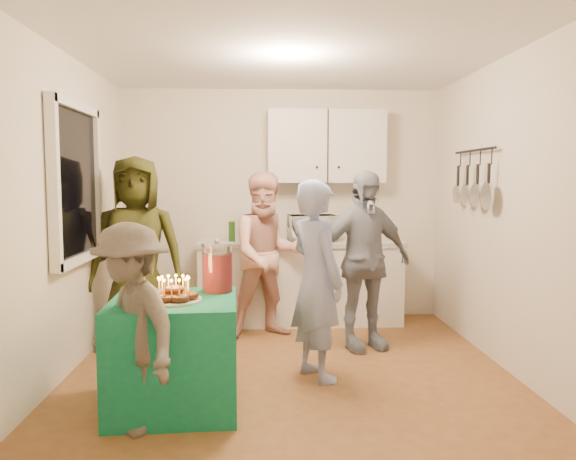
{
  "coord_description": "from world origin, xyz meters",
  "views": [
    {
      "loc": [
        -0.23,
        -4.43,
        1.57
      ],
      "look_at": [
        0.0,
        0.35,
        1.15
      ],
      "focal_mm": 35.0,
      "sensor_mm": 36.0,
      "label": 1
    }
  ],
  "objects_px": {
    "woman_back_right": "(363,260)",
    "counter": "(300,284)",
    "woman_back_center": "(268,255)",
    "party_table": "(175,353)",
    "man_birthday": "(317,280)",
    "punch_jar": "(217,269)",
    "child_near_left": "(131,328)",
    "microwave": "(312,228)",
    "woman_back_left": "(137,252)"
  },
  "relations": [
    {
      "from": "woman_back_right",
      "to": "counter",
      "type": "bearing_deg",
      "value": 99.07
    },
    {
      "from": "woman_back_right",
      "to": "woman_back_center",
      "type": "bearing_deg",
      "value": 133.85
    },
    {
      "from": "party_table",
      "to": "man_birthday",
      "type": "distance_m",
      "value": 1.24
    },
    {
      "from": "punch_jar",
      "to": "child_near_left",
      "type": "distance_m",
      "value": 0.83
    },
    {
      "from": "party_table",
      "to": "child_near_left",
      "type": "xyz_separation_m",
      "value": [
        -0.21,
        -0.37,
        0.28
      ]
    },
    {
      "from": "microwave",
      "to": "punch_jar",
      "type": "height_order",
      "value": "microwave"
    },
    {
      "from": "man_birthday",
      "to": "woman_back_left",
      "type": "relative_size",
      "value": 0.88
    },
    {
      "from": "punch_jar",
      "to": "man_birthday",
      "type": "xyz_separation_m",
      "value": [
        0.76,
        0.28,
        -0.14
      ]
    },
    {
      "from": "punch_jar",
      "to": "woman_back_right",
      "type": "xyz_separation_m",
      "value": [
        1.26,
        1.05,
        -0.1
      ]
    },
    {
      "from": "man_birthday",
      "to": "microwave",
      "type": "bearing_deg",
      "value": -31.85
    },
    {
      "from": "counter",
      "to": "man_birthday",
      "type": "xyz_separation_m",
      "value": [
        0.01,
        -1.77,
        0.36
      ]
    },
    {
      "from": "man_birthday",
      "to": "counter",
      "type": "bearing_deg",
      "value": -27.54
    },
    {
      "from": "woman_back_left",
      "to": "woman_back_center",
      "type": "relative_size",
      "value": 1.09
    },
    {
      "from": "man_birthday",
      "to": "woman_back_right",
      "type": "relative_size",
      "value": 0.95
    },
    {
      "from": "woman_back_center",
      "to": "punch_jar",
      "type": "bearing_deg",
      "value": -118.74
    },
    {
      "from": "woman_back_left",
      "to": "man_birthday",
      "type": "bearing_deg",
      "value": -33.82
    },
    {
      "from": "party_table",
      "to": "punch_jar",
      "type": "bearing_deg",
      "value": 41.89
    },
    {
      "from": "party_table",
      "to": "woman_back_left",
      "type": "height_order",
      "value": "woman_back_left"
    },
    {
      "from": "punch_jar",
      "to": "counter",
      "type": "bearing_deg",
      "value": 69.91
    },
    {
      "from": "woman_back_right",
      "to": "child_near_left",
      "type": "bearing_deg",
      "value": -154.45
    },
    {
      "from": "woman_back_center",
      "to": "woman_back_right",
      "type": "xyz_separation_m",
      "value": [
        0.88,
        -0.47,
        0.01
      ]
    },
    {
      "from": "woman_back_left",
      "to": "woman_back_right",
      "type": "height_order",
      "value": "woman_back_left"
    },
    {
      "from": "counter",
      "to": "man_birthday",
      "type": "bearing_deg",
      "value": -89.81
    },
    {
      "from": "party_table",
      "to": "man_birthday",
      "type": "height_order",
      "value": "man_birthday"
    },
    {
      "from": "child_near_left",
      "to": "microwave",
      "type": "bearing_deg",
      "value": 110.67
    },
    {
      "from": "party_table",
      "to": "woman_back_right",
      "type": "relative_size",
      "value": 0.51
    },
    {
      "from": "man_birthday",
      "to": "woman_back_right",
      "type": "height_order",
      "value": "woman_back_right"
    },
    {
      "from": "counter",
      "to": "woman_back_center",
      "type": "height_order",
      "value": "woman_back_center"
    },
    {
      "from": "woman_back_right",
      "to": "child_near_left",
      "type": "xyz_separation_m",
      "value": [
        -1.75,
        -1.67,
        -0.18
      ]
    },
    {
      "from": "man_birthday",
      "to": "woman_back_left",
      "type": "distance_m",
      "value": 1.86
    },
    {
      "from": "man_birthday",
      "to": "child_near_left",
      "type": "bearing_deg",
      "value": 98.13
    },
    {
      "from": "punch_jar",
      "to": "woman_back_right",
      "type": "bearing_deg",
      "value": 39.82
    },
    {
      "from": "woman_back_left",
      "to": "party_table",
      "type": "bearing_deg",
      "value": -72.62
    },
    {
      "from": "counter",
      "to": "woman_back_left",
      "type": "distance_m",
      "value": 1.87
    },
    {
      "from": "punch_jar",
      "to": "party_table",
      "type": "bearing_deg",
      "value": -138.11
    },
    {
      "from": "counter",
      "to": "woman_back_center",
      "type": "bearing_deg",
      "value": -124.13
    },
    {
      "from": "child_near_left",
      "to": "party_table",
      "type": "bearing_deg",
      "value": 108.21
    },
    {
      "from": "woman_back_right",
      "to": "punch_jar",
      "type": "bearing_deg",
      "value": -158.27
    },
    {
      "from": "party_table",
      "to": "microwave",
      "type": "bearing_deg",
      "value": 63.19
    },
    {
      "from": "child_near_left",
      "to": "man_birthday",
      "type": "bearing_deg",
      "value": 83.75
    },
    {
      "from": "woman_back_left",
      "to": "microwave",
      "type": "bearing_deg",
      "value": 22.15
    },
    {
      "from": "microwave",
      "to": "woman_back_left",
      "type": "height_order",
      "value": "woman_back_left"
    },
    {
      "from": "party_table",
      "to": "punch_jar",
      "type": "height_order",
      "value": "punch_jar"
    },
    {
      "from": "man_birthday",
      "to": "child_near_left",
      "type": "relative_size",
      "value": 1.2
    },
    {
      "from": "party_table",
      "to": "man_birthday",
      "type": "relative_size",
      "value": 0.54
    },
    {
      "from": "party_table",
      "to": "man_birthday",
      "type": "xyz_separation_m",
      "value": [
        1.04,
        0.54,
        0.41
      ]
    },
    {
      "from": "party_table",
      "to": "woman_back_right",
      "type": "xyz_separation_m",
      "value": [
        1.55,
        1.31,
        0.45
      ]
    },
    {
      "from": "woman_back_left",
      "to": "punch_jar",
      "type": "bearing_deg",
      "value": -58.81
    },
    {
      "from": "man_birthday",
      "to": "child_near_left",
      "type": "distance_m",
      "value": 1.54
    },
    {
      "from": "woman_back_center",
      "to": "man_birthday",
      "type": "bearing_deg",
      "value": -87.81
    }
  ]
}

